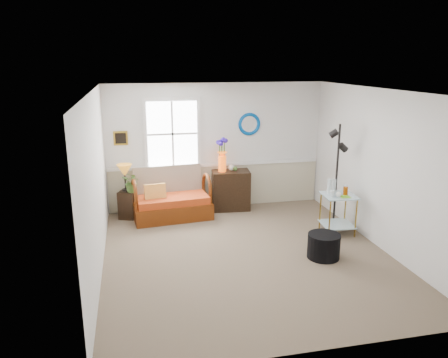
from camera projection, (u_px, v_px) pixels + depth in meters
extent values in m
cube|color=brown|center=(247.00, 255.00, 7.04)|extent=(4.50, 5.00, 0.01)
cube|color=white|center=(249.00, 91.00, 6.36)|extent=(4.50, 5.00, 0.01)
cube|color=silver|center=(216.00, 146.00, 9.05)|extent=(4.50, 0.01, 2.60)
cube|color=silver|center=(314.00, 240.00, 4.34)|extent=(4.50, 0.01, 2.60)
cube|color=silver|center=(96.00, 185.00, 6.24)|extent=(0.01, 5.00, 2.60)
cube|color=silver|center=(380.00, 169.00, 7.16)|extent=(0.01, 5.00, 2.60)
cube|color=#B4AB8F|center=(216.00, 186.00, 9.26)|extent=(4.46, 0.02, 0.90)
cube|color=silver|center=(216.00, 165.00, 9.13)|extent=(4.46, 0.04, 0.06)
cube|color=#B18625|center=(121.00, 138.00, 8.58)|extent=(0.28, 0.03, 0.28)
torus|color=#0058AC|center=(249.00, 124.00, 9.06)|extent=(0.47, 0.07, 0.47)
imported|color=#3E6426|center=(132.00, 184.00, 8.45)|extent=(0.51, 0.52, 0.31)
cylinder|color=black|center=(324.00, 246.00, 6.89)|extent=(0.54, 0.54, 0.39)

